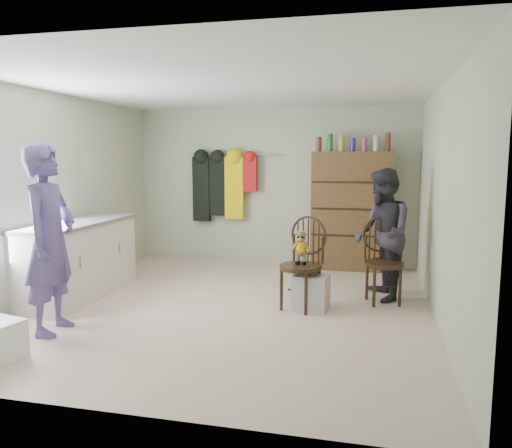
% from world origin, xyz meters
% --- Properties ---
extents(ground_plane, '(5.00, 5.00, 0.00)m').
position_xyz_m(ground_plane, '(0.00, 0.00, 0.00)').
color(ground_plane, beige).
rests_on(ground_plane, ground).
extents(room_walls, '(5.00, 5.00, 5.00)m').
position_xyz_m(room_walls, '(0.00, 0.53, 1.58)').
color(room_walls, '#BAC1A2').
rests_on(room_walls, ground).
extents(counter, '(0.64, 1.86, 0.94)m').
position_xyz_m(counter, '(-1.95, 0.00, 0.47)').
color(counter, silver).
rests_on(counter, ground).
extents(chair_front, '(0.60, 0.60, 1.05)m').
position_xyz_m(chair_front, '(0.81, 0.15, 0.60)').
color(chair_front, '#362213').
rests_on(chair_front, ground).
extents(chair_far, '(0.56, 0.56, 1.02)m').
position_xyz_m(chair_far, '(1.70, 0.61, 0.55)').
color(chair_far, '#362213').
rests_on(chair_far, ground).
extents(striped_bag, '(0.42, 0.35, 0.40)m').
position_xyz_m(striped_bag, '(0.91, 0.10, 0.20)').
color(striped_bag, '#E58072').
rests_on(striped_bag, ground).
extents(person_left, '(0.52, 0.72, 1.85)m').
position_xyz_m(person_left, '(-1.49, -1.18, 0.93)').
color(person_left, '#5A4A89').
rests_on(person_left, ground).
extents(person_right, '(0.79, 0.91, 1.60)m').
position_xyz_m(person_right, '(1.69, 0.73, 0.80)').
color(person_right, '#2D2B33').
rests_on(person_right, ground).
extents(dresser, '(1.20, 0.39, 2.07)m').
position_xyz_m(dresser, '(1.25, 2.30, 0.91)').
color(dresser, brown).
rests_on(dresser, ground).
extents(coat_rack, '(1.42, 0.12, 1.09)m').
position_xyz_m(coat_rack, '(-0.83, 2.38, 1.25)').
color(coat_rack, '#99999E').
rests_on(coat_rack, ground).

